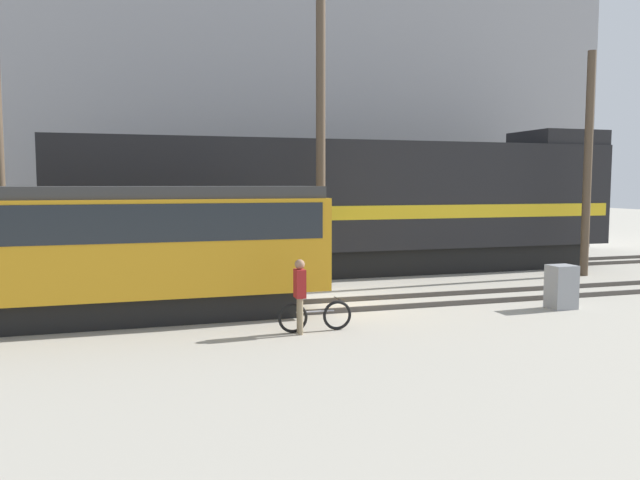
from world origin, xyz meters
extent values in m
plane|color=#9E998C|center=(0.00, 0.00, 0.00)|extent=(120.00, 120.00, 0.00)
cube|color=#47423D|center=(0.00, -1.95, 0.07)|extent=(60.00, 0.07, 0.14)
cube|color=#47423D|center=(0.00, -0.51, 0.07)|extent=(60.00, 0.07, 0.14)
cube|color=#47423D|center=(0.00, 4.11, 0.07)|extent=(60.00, 0.07, 0.14)
cube|color=#47423D|center=(0.00, 5.55, 0.07)|extent=(60.00, 0.07, 0.14)
cube|color=#99999E|center=(0.00, 13.29, 6.65)|extent=(37.60, 6.00, 13.29)
cube|color=black|center=(3.10, 4.83, 0.50)|extent=(19.62, 2.55, 1.00)
cube|color=black|center=(3.10, 4.83, 2.99)|extent=(21.33, 3.00, 3.98)
cube|color=gold|center=(3.10, 4.83, 2.39)|extent=(20.90, 3.04, 0.50)
cube|color=black|center=(12.27, 4.83, 5.28)|extent=(3.00, 2.85, 0.60)
cube|color=black|center=(-6.11, -1.23, 0.35)|extent=(10.75, 2.00, 0.70)
cube|color=orange|center=(-6.11, -1.23, 1.88)|extent=(12.22, 2.50, 2.36)
cube|color=#1E2328|center=(-6.11, -1.23, 2.51)|extent=(11.73, 2.54, 0.90)
cube|color=#333333|center=(-6.11, -1.23, 3.21)|extent=(11.97, 2.38, 0.30)
torus|color=black|center=(-0.27, -3.75, 0.35)|extent=(0.70, 0.08, 0.70)
torus|color=black|center=(-1.34, -3.73, 0.35)|extent=(0.70, 0.08, 0.70)
cylinder|color=#A5A5AD|center=(-0.81, -3.74, 0.47)|extent=(0.91, 0.05, 0.04)
cylinder|color=#A5A5AD|center=(-1.19, -3.73, 0.50)|extent=(0.03, 0.03, 0.31)
cylinder|color=#262626|center=(-0.27, -3.75, 0.75)|extent=(0.03, 0.44, 0.02)
cylinder|color=#8C7A5B|center=(-1.22, -3.80, 0.42)|extent=(0.11, 0.11, 0.84)
cylinder|color=#8C7A5B|center=(-1.22, -3.96, 0.42)|extent=(0.11, 0.11, 0.84)
cube|color=maroon|center=(-1.22, -3.88, 1.17)|extent=(0.23, 0.36, 0.65)
sphere|color=#8C664C|center=(-1.22, -3.88, 1.61)|extent=(0.23, 0.23, 0.23)
cylinder|color=#4C3D2D|center=(-8.28, 1.80, 3.83)|extent=(0.25, 0.25, 7.65)
cylinder|color=#4C3D2D|center=(1.02, 1.80, 4.64)|extent=(0.30, 0.30, 9.28)
cylinder|color=#4C3D2D|center=(11.32, 1.80, 4.12)|extent=(0.30, 0.30, 8.23)
cube|color=gray|center=(6.43, -3.15, 0.60)|extent=(0.70, 0.60, 1.20)
camera|label=1|loc=(-4.87, -17.40, 3.43)|focal=35.00mm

